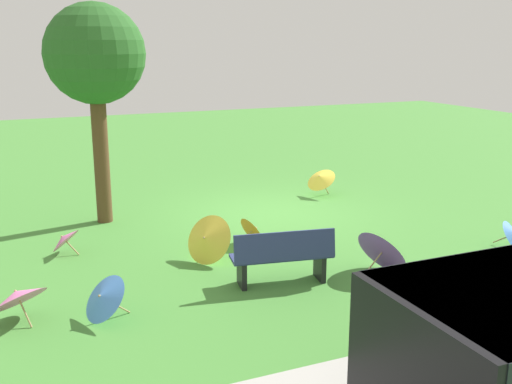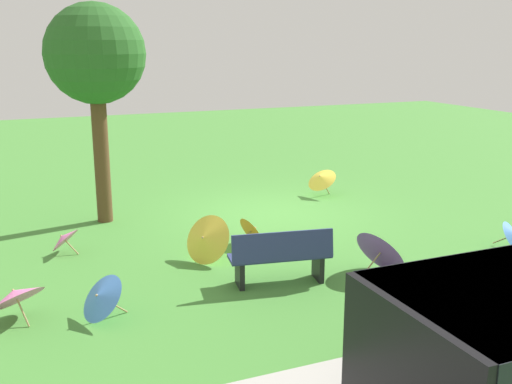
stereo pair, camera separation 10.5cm
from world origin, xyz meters
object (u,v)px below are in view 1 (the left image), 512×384
object	(u,v)px
shade_tree	(95,57)
parasol_pink_3	(64,239)
park_bench	(283,256)
parasol_orange_0	(254,230)
parasol_yellow_1	(320,178)
parasol_blue_1	(102,297)
parasol_yellow_2	(207,239)
parasol_pink_1	(17,296)
parasol_purple_0	(385,249)

from	to	relation	value
shade_tree	parasol_pink_3	xyz separation A→B (m)	(1.02, 1.80, -3.12)
park_bench	parasol_orange_0	distance (m)	1.98
park_bench	parasol_yellow_1	distance (m)	5.66
shade_tree	parasol_pink_3	bearing A→B (deg)	60.49
parasol_yellow_1	park_bench	bearing A→B (deg)	54.89
shade_tree	parasol_orange_0	size ratio (longest dim) A/B	6.73
parasol_blue_1	parasol_yellow_2	world-z (taller)	parasol_yellow_2
shade_tree	parasol_yellow_1	world-z (taller)	shade_tree
parasol_blue_1	park_bench	bearing A→B (deg)	-175.63
parasol_orange_0	parasol_yellow_2	world-z (taller)	parasol_yellow_2
parasol_orange_0	parasol_pink_1	bearing A→B (deg)	22.57
parasol_orange_0	parasol_pink_1	size ratio (longest dim) A/B	0.65
park_bench	parasol_purple_0	world-z (taller)	park_bench
park_bench	parasol_yellow_2	bearing A→B (deg)	-61.22
parasol_pink_3	parasol_pink_1	bearing A→B (deg)	71.45
park_bench	parasol_pink_1	size ratio (longest dim) A/B	1.62
parasol_yellow_1	parasol_orange_0	bearing A→B (deg)	42.62
shade_tree	parasol_pink_3	distance (m)	3.74
park_bench	parasol_yellow_2	xyz separation A→B (m)	(0.77, -1.41, -0.04)
park_bench	parasol_yellow_2	world-z (taller)	park_bench
shade_tree	park_bench	bearing A→B (deg)	113.33
parasol_orange_0	parasol_pink_1	distance (m)	4.55
parasol_purple_0	parasol_blue_1	distance (m)	4.54
parasol_pink_1	parasol_pink_3	distance (m)	2.73
parasol_yellow_1	shade_tree	bearing A→B (deg)	0.52
parasol_pink_1	parasol_yellow_2	bearing A→B (deg)	-158.61
parasol_purple_0	parasol_yellow_1	size ratio (longest dim) A/B	1.17
parasol_purple_0	parasol_yellow_1	world-z (taller)	parasol_purple_0
parasol_yellow_1	parasol_blue_1	size ratio (longest dim) A/B	1.07
parasol_orange_0	parasol_yellow_2	size ratio (longest dim) A/B	0.64
parasol_yellow_1	parasol_pink_3	bearing A→B (deg)	16.47
park_bench	parasol_yellow_1	world-z (taller)	park_bench
parasol_purple_0	parasol_yellow_1	xyz separation A→B (m)	(-1.52, -4.87, 0.04)
park_bench	parasol_pink_3	bearing A→B (deg)	-42.88
parasol_purple_0	parasol_yellow_1	bearing A→B (deg)	-107.35
parasol_blue_1	parasol_yellow_2	bearing A→B (deg)	-141.42
parasol_yellow_1	parasol_pink_1	world-z (taller)	parasol_yellow_1
shade_tree	parasol_yellow_2	bearing A→B (deg)	110.75
parasol_purple_0	parasol_blue_1	world-z (taller)	parasol_purple_0
park_bench	parasol_blue_1	bearing A→B (deg)	4.37
parasol_yellow_2	shade_tree	bearing A→B (deg)	-69.25
shade_tree	parasol_orange_0	bearing A→B (deg)	131.30
parasol_pink_1	parasol_blue_1	xyz separation A→B (m)	(-1.05, 0.41, -0.04)
parasol_yellow_1	parasol_pink_1	xyz separation A→B (m)	(7.12, 4.43, -0.07)
park_bench	parasol_pink_1	xyz separation A→B (m)	(3.86, -0.20, -0.07)
parasol_purple_0	parasol_pink_3	bearing A→B (deg)	-32.59
parasol_orange_0	parasol_yellow_2	distance (m)	1.24
parasol_purple_0	parasol_blue_1	bearing A→B (deg)	-0.34
park_bench	shade_tree	xyz separation A→B (m)	(1.98, -4.58, 2.95)
parasol_yellow_1	parasol_yellow_2	xyz separation A→B (m)	(4.03, 3.22, -0.04)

